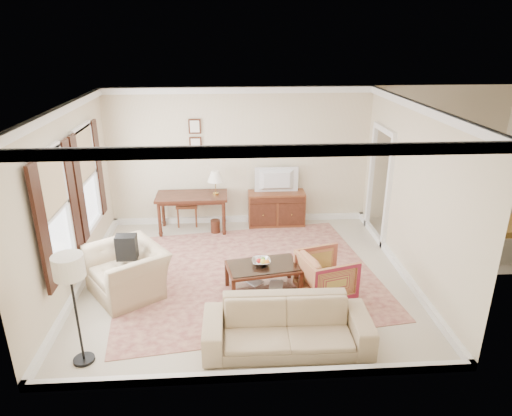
{
  "coord_description": "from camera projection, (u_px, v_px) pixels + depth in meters",
  "views": [
    {
      "loc": [
        -0.27,
        -6.84,
        3.94
      ],
      "look_at": [
        0.2,
        0.3,
        1.15
      ],
      "focal_mm": 32.0,
      "sensor_mm": 36.0,
      "label": 1
    }
  ],
  "objects": [
    {
      "name": "room_shell",
      "position": [
        244.0,
        134.0,
        6.91
      ],
      "size": [
        5.51,
        5.01,
        2.91
      ],
      "color": "beige",
      "rests_on": "ground"
    },
    {
      "name": "desk_lamp",
      "position": [
        215.0,
        183.0,
        9.29
      ],
      "size": [
        0.32,
        0.32,
        0.5
      ],
      "primitive_type": null,
      "color": "silver",
      "rests_on": "writing_desk"
    },
    {
      "name": "annex_bedroom",
      "position": [
        469.0,
        225.0,
        9.03
      ],
      "size": [
        3.0,
        2.7,
        2.9
      ],
      "color": "beige",
      "rests_on": "ground"
    },
    {
      "name": "floor_lamp",
      "position": [
        70.0,
        275.0,
        5.37
      ],
      "size": [
        0.37,
        0.37,
        1.5
      ],
      "color": "black",
      "rests_on": "room_shell"
    },
    {
      "name": "tv",
      "position": [
        277.0,
        173.0,
        9.49
      ],
      "size": [
        0.88,
        0.5,
        0.11
      ],
      "primitive_type": "imported",
      "rotation": [
        0.0,
        0.0,
        3.14
      ],
      "color": "black",
      "rests_on": "sideboard"
    },
    {
      "name": "rug",
      "position": [
        246.0,
        274.0,
        7.89
      ],
      "size": [
        4.78,
        4.25,
        0.01
      ],
      "primitive_type": "cube",
      "rotation": [
        0.0,
        0.0,
        0.13
      ],
      "color": "maroon",
      "rests_on": "room_shell"
    },
    {
      "name": "fruit_bowl",
      "position": [
        261.0,
        261.0,
        7.22
      ],
      "size": [
        0.42,
        0.42,
        0.1
      ],
      "primitive_type": "imported",
      "color": "silver",
      "rests_on": "coffee_table"
    },
    {
      "name": "window_front",
      "position": [
        56.0,
        212.0,
        6.42
      ],
      "size": [
        0.12,
        1.56,
        1.8
      ],
      "primitive_type": null,
      "color": "#CCB284",
      "rests_on": "room_shell"
    },
    {
      "name": "book_a",
      "position": [
        248.0,
        283.0,
        7.25
      ],
      "size": [
        0.24,
        0.2,
        0.38
      ],
      "primitive_type": "imported",
      "rotation": [
        0.0,
        0.0,
        0.67
      ],
      "color": "brown",
      "rests_on": "coffee_table"
    },
    {
      "name": "club_armchair",
      "position": [
        127.0,
        264.0,
        7.17
      ],
      "size": [
        1.3,
        1.41,
        1.03
      ],
      "primitive_type": "imported",
      "rotation": [
        0.0,
        0.0,
        -0.97
      ],
      "color": "tan",
      "rests_on": "room_shell"
    },
    {
      "name": "doorway",
      "position": [
        379.0,
        186.0,
        8.98
      ],
      "size": [
        0.1,
        1.12,
        2.25
      ],
      "primitive_type": null,
      "color": "white",
      "rests_on": "room_shell"
    },
    {
      "name": "desk_chair",
      "position": [
        187.0,
        201.0,
        9.76
      ],
      "size": [
        0.49,
        0.49,
        1.05
      ],
      "primitive_type": null,
      "rotation": [
        0.0,
        0.0,
        0.09
      ],
      "color": "brown",
      "rests_on": "room_shell"
    },
    {
      "name": "sideboard",
      "position": [
        276.0,
        208.0,
        9.8
      ],
      "size": [
        1.2,
        0.46,
        0.74
      ],
      "primitive_type": "cube",
      "color": "brown",
      "rests_on": "room_shell"
    },
    {
      "name": "framed_prints",
      "position": [
        195.0,
        135.0,
        9.34
      ],
      "size": [
        0.25,
        0.04,
        0.68
      ],
      "primitive_type": null,
      "color": "#492114",
      "rests_on": "room_shell"
    },
    {
      "name": "backpack",
      "position": [
        127.0,
        246.0,
        7.19
      ],
      "size": [
        0.38,
        0.38,
        0.4
      ],
      "primitive_type": "cube",
      "rotation": [
        0.0,
        0.0,
        -0.82
      ],
      "color": "black",
      "rests_on": "club_armchair"
    },
    {
      "name": "striped_armchair",
      "position": [
        326.0,
        273.0,
        7.14
      ],
      "size": [
        0.91,
        0.94,
        0.8
      ],
      "primitive_type": "imported",
      "rotation": [
        0.0,
        0.0,
        1.85
      ],
      "color": "maroon",
      "rests_on": "room_shell"
    },
    {
      "name": "coffee_table",
      "position": [
        263.0,
        271.0,
        7.25
      ],
      "size": [
        1.22,
        0.84,
        0.48
      ],
      "rotation": [
        0.0,
        0.0,
        0.16
      ],
      "color": "#492114",
      "rests_on": "room_shell"
    },
    {
      "name": "sofa",
      "position": [
        287.0,
        319.0,
        5.94
      ],
      "size": [
        2.21,
        0.68,
        0.86
      ],
      "primitive_type": "imported",
      "rotation": [
        0.0,
        0.0,
        -0.02
      ],
      "color": "tan",
      "rests_on": "room_shell"
    },
    {
      "name": "writing_desk",
      "position": [
        192.0,
        200.0,
        9.39
      ],
      "size": [
        1.45,
        0.73,
        0.79
      ],
      "color": "#492114",
      "rests_on": "room_shell"
    },
    {
      "name": "book_b",
      "position": [
        270.0,
        284.0,
        7.23
      ],
      "size": [
        0.28,
        0.08,
        0.38
      ],
      "primitive_type": "imported",
      "rotation": [
        0.0,
        0.0,
        -0.19
      ],
      "color": "brown",
      "rests_on": "coffee_table"
    },
    {
      "name": "window_rear",
      "position": [
        87.0,
        178.0,
        7.91
      ],
      "size": [
        0.12,
        1.56,
        1.8
      ],
      "primitive_type": null,
      "color": "#CCB284",
      "rests_on": "room_shell"
    }
  ]
}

